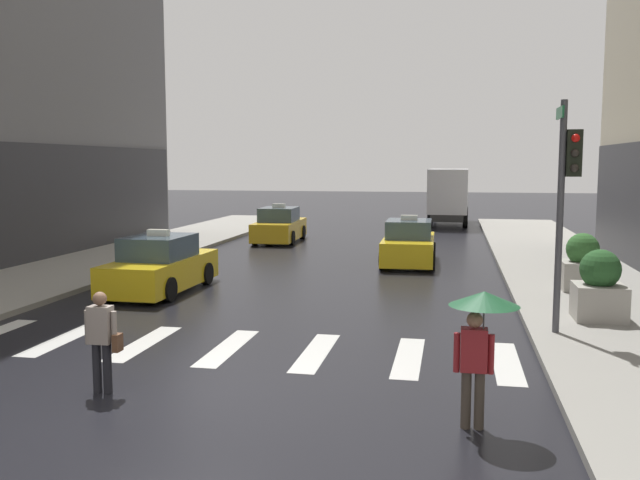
# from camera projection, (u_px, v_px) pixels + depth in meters

# --- Properties ---
(ground_plane) EXTENTS (160.00, 160.00, 0.00)m
(ground_plane) POSITION_uv_depth(u_px,v_px,m) (166.00, 398.00, 10.71)
(ground_plane) COLOR black
(crosswalk_markings) EXTENTS (11.30, 2.80, 0.01)m
(crosswalk_markings) POSITION_uv_depth(u_px,v_px,m) (228.00, 347.00, 13.63)
(crosswalk_markings) COLOR silver
(crosswalk_markings) RESTS_ON ground
(traffic_light_pole) EXTENTS (0.44, 0.84, 4.80)m
(traffic_light_pole) POSITION_uv_depth(u_px,v_px,m) (566.00, 184.00, 13.92)
(traffic_light_pole) COLOR #47474C
(traffic_light_pole) RESTS_ON curb_right
(taxi_lead) EXTENTS (2.00, 4.57, 1.80)m
(taxi_lead) POSITION_uv_depth(u_px,v_px,m) (160.00, 266.00, 19.58)
(taxi_lead) COLOR yellow
(taxi_lead) RESTS_ON ground
(taxi_second) EXTENTS (1.99, 4.57, 1.80)m
(taxi_second) POSITION_uv_depth(u_px,v_px,m) (409.00, 244.00, 24.97)
(taxi_second) COLOR yellow
(taxi_second) RESTS_ON ground
(taxi_third) EXTENTS (2.05, 4.59, 1.80)m
(taxi_third) POSITION_uv_depth(u_px,v_px,m) (279.00, 226.00, 32.12)
(taxi_third) COLOR gold
(taxi_third) RESTS_ON ground
(box_truck) EXTENTS (2.41, 7.59, 3.35)m
(box_truck) POSITION_uv_depth(u_px,v_px,m) (449.00, 194.00, 40.66)
(box_truck) COLOR #2D2D2D
(box_truck) RESTS_ON ground
(pedestrian_with_umbrella) EXTENTS (0.96, 0.96, 1.94)m
(pedestrian_with_umbrella) POSITION_uv_depth(u_px,v_px,m) (480.00, 322.00, 9.30)
(pedestrian_with_umbrella) COLOR #473D33
(pedestrian_with_umbrella) RESTS_ON ground
(pedestrian_with_handbag) EXTENTS (0.60, 0.24, 1.65)m
(pedestrian_with_handbag) POSITION_uv_depth(u_px,v_px,m) (102.00, 336.00, 10.84)
(pedestrian_with_handbag) COLOR black
(pedestrian_with_handbag) RESTS_ON ground
(planter_near_corner) EXTENTS (1.10, 1.10, 1.60)m
(planter_near_corner) POSITION_uv_depth(u_px,v_px,m) (600.00, 288.00, 15.38)
(planter_near_corner) COLOR #A8A399
(planter_near_corner) RESTS_ON curb_right
(planter_mid_block) EXTENTS (1.10, 1.10, 1.60)m
(planter_mid_block) POSITION_uv_depth(u_px,v_px,m) (582.00, 264.00, 18.99)
(planter_mid_block) COLOR #A8A399
(planter_mid_block) RESTS_ON curb_right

